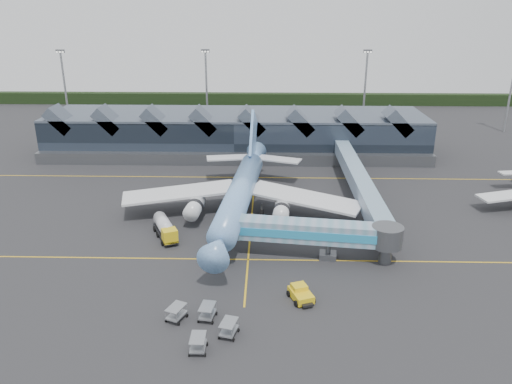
{
  "coord_description": "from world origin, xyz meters",
  "views": [
    {
      "loc": [
        2.7,
        -71.08,
        34.12
      ],
      "look_at": [
        0.77,
        6.11,
        5.0
      ],
      "focal_mm": 35.0,
      "sensor_mm": 36.0,
      "label": 1
    }
  ],
  "objects_px": {
    "fuel_truck": "(165,227)",
    "pushback_tug": "(301,294)",
    "jet_bridge": "(321,233)",
    "main_airliner": "(241,191)"
  },
  "relations": [
    {
      "from": "fuel_truck",
      "to": "pushback_tug",
      "type": "bearing_deg",
      "value": -65.04
    },
    {
      "from": "main_airliner",
      "to": "pushback_tug",
      "type": "bearing_deg",
      "value": -66.4
    },
    {
      "from": "jet_bridge",
      "to": "fuel_truck",
      "type": "relative_size",
      "value": 3.0
    },
    {
      "from": "pushback_tug",
      "to": "jet_bridge",
      "type": "bearing_deg",
      "value": 52.15
    },
    {
      "from": "main_airliner",
      "to": "fuel_truck",
      "type": "relative_size",
      "value": 5.66
    },
    {
      "from": "main_airliner",
      "to": "pushback_tug",
      "type": "xyz_separation_m",
      "value": [
        8.71,
        -26.04,
        -3.72
      ]
    },
    {
      "from": "main_airliner",
      "to": "pushback_tug",
      "type": "relative_size",
      "value": 10.86
    },
    {
      "from": "jet_bridge",
      "to": "main_airliner",
      "type": "bearing_deg",
      "value": 136.12
    },
    {
      "from": "pushback_tug",
      "to": "main_airliner",
      "type": "bearing_deg",
      "value": 88.13
    },
    {
      "from": "fuel_truck",
      "to": "pushback_tug",
      "type": "height_order",
      "value": "fuel_truck"
    }
  ]
}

